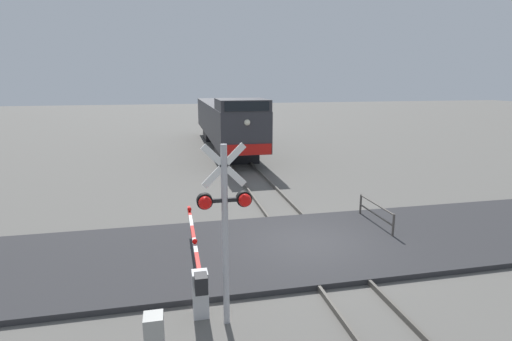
{
  "coord_description": "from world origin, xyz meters",
  "views": [
    {
      "loc": [
        -4.33,
        -11.59,
        5.4
      ],
      "look_at": [
        -0.98,
        3.88,
        1.77
      ],
      "focal_mm": 27.94,
      "sensor_mm": 36.0,
      "label": 1
    }
  ],
  "objects_px": {
    "locomotive": "(226,121)",
    "crossing_signal": "(225,215)",
    "crossing_gate": "(198,272)",
    "guard_railing": "(376,212)"
  },
  "relations": [
    {
      "from": "crossing_gate",
      "to": "locomotive",
      "type": "bearing_deg",
      "value": 80.14
    },
    {
      "from": "locomotive",
      "to": "guard_railing",
      "type": "height_order",
      "value": "locomotive"
    },
    {
      "from": "locomotive",
      "to": "crossing_signal",
      "type": "xyz_separation_m",
      "value": [
        -3.27,
        -23.12,
        0.4
      ]
    },
    {
      "from": "crossing_signal",
      "to": "guard_railing",
      "type": "xyz_separation_m",
      "value": [
        6.23,
        4.72,
        -1.96
      ]
    },
    {
      "from": "crossing_gate",
      "to": "crossing_signal",
      "type": "bearing_deg",
      "value": -63.44
    },
    {
      "from": "guard_railing",
      "to": "locomotive",
      "type": "bearing_deg",
      "value": 99.12
    },
    {
      "from": "locomotive",
      "to": "crossing_signal",
      "type": "height_order",
      "value": "locomotive"
    },
    {
      "from": "locomotive",
      "to": "crossing_signal",
      "type": "relative_size",
      "value": 4.41
    },
    {
      "from": "crossing_signal",
      "to": "locomotive",
      "type": "bearing_deg",
      "value": 81.94
    },
    {
      "from": "locomotive",
      "to": "guard_railing",
      "type": "relative_size",
      "value": 7.31
    }
  ]
}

